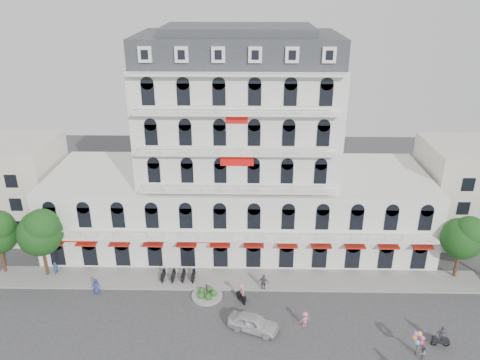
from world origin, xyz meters
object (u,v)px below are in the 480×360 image
parked_car (253,323)px  rider_center (241,292)px  balloon_vendor (420,346)px  rider_northeast (442,336)px

parked_car → rider_center: (-1.20, 4.15, 0.31)m
parked_car → balloon_vendor: size_ratio=1.95×
rider_northeast → balloon_vendor: (-2.40, -1.47, 0.19)m
rider_northeast → balloon_vendor: balloon_vendor is taller
rider_northeast → balloon_vendor: size_ratio=0.91×
parked_car → balloon_vendor: bearing=-82.3°
rider_center → balloon_vendor: bearing=34.8°
rider_center → balloon_vendor: balloon_vendor is taller
parked_car → rider_northeast: 16.83m
parked_car → rider_center: rider_center is taller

